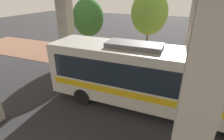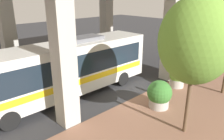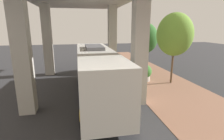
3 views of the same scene
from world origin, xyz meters
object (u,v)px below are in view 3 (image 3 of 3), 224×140
Objects in this scene: bus at (96,70)px; planter_middle at (126,67)px; street_tree_far at (175,35)px; fire_hydrant at (131,73)px; street_tree_near at (145,38)px; planter_front at (144,73)px.

bus reaches higher than planter_middle.
street_tree_far reaches higher than planter_middle.
street_tree_far is (-3.11, 4.47, 3.75)m from planter_middle.
bus is 6.06m from fire_hydrant.
fire_hydrant is at bearing 87.86° from planter_middle.
planter_middle is (-4.04, -6.37, -1.32)m from bus.
fire_hydrant is (-3.97, -4.33, -1.50)m from bus.
street_tree_near is at bearing -153.82° from planter_middle.
street_tree_near reaches higher than planter_front.
planter_middle is at bearing -92.14° from fire_hydrant.
planter_front is 5.86m from street_tree_near.
bus is 7.79m from street_tree_far.
fire_hydrant is 0.70× the size of planter_middle.
planter_middle is at bearing -122.43° from bus.
bus reaches higher than planter_front.
fire_hydrant is 2.04m from planter_middle.
planter_middle is at bearing -75.72° from planter_front.
street_tree_far is (-7.16, -1.90, 2.44)m from bus.
bus is 1.85× the size of street_tree_far.
planter_front is (-4.90, -2.98, -1.19)m from bus.
fire_hydrant is 0.16× the size of street_tree_far.
planter_middle is at bearing 26.18° from street_tree_near.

